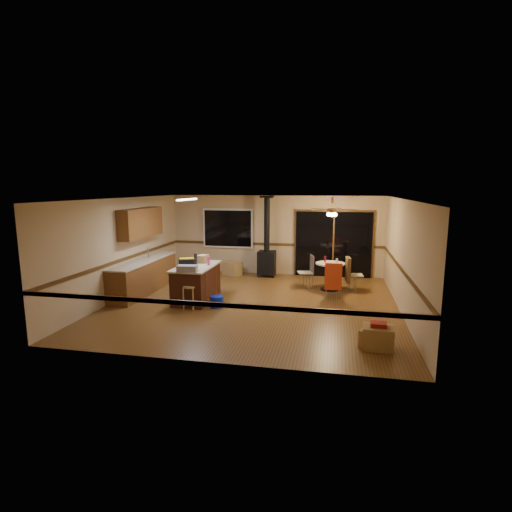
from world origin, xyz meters
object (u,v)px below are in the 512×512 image
(chair_left, at_px, (309,268))
(box_corner_a, at_px, (378,337))
(box_corner_b, at_px, (372,339))
(chair_near, at_px, (333,276))
(wood_stove, at_px, (267,254))
(chair_right, at_px, (349,270))
(box_under_window, at_px, (232,269))
(dining_table, at_px, (330,272))
(blue_bucket, at_px, (217,302))
(kitchen_island, at_px, (196,283))
(bar_stool, at_px, (190,297))
(toolbox_grey, at_px, (187,268))
(toolbox_black, at_px, (187,263))

(chair_left, distance_m, box_corner_a, 4.44)
(box_corner_b, bearing_deg, chair_near, 103.23)
(wood_stove, xyz_separation_m, chair_right, (2.56, -1.33, -0.13))
(chair_near, distance_m, box_under_window, 3.98)
(box_corner_b, bearing_deg, dining_table, 101.74)
(dining_table, bearing_deg, box_corner_b, -78.26)
(blue_bucket, relative_size, chair_right, 0.47)
(wood_stove, bearing_deg, dining_table, -33.68)
(wood_stove, height_order, chair_right, wood_stove)
(chair_left, height_order, box_under_window, chair_left)
(kitchen_island, height_order, bar_stool, kitchen_island)
(blue_bucket, bearing_deg, kitchen_island, 143.99)
(bar_stool, xyz_separation_m, chair_left, (2.64, 2.56, 0.31))
(kitchen_island, xyz_separation_m, chair_right, (3.86, 1.72, 0.14))
(wood_stove, height_order, chair_left, wood_stove)
(wood_stove, bearing_deg, box_under_window, -178.52)
(toolbox_grey, relative_size, box_corner_a, 0.88)
(kitchen_island, xyz_separation_m, toolbox_black, (-0.13, -0.30, 0.56))
(chair_near, bearing_deg, blue_bucket, -154.55)
(toolbox_grey, distance_m, chair_left, 3.72)
(kitchen_island, relative_size, wood_stove, 0.67)
(dining_table, bearing_deg, kitchen_island, -153.21)
(box_under_window, xyz_separation_m, box_corner_b, (4.02, -5.32, -0.06))
(blue_bucket, bearing_deg, dining_table, 39.58)
(box_under_window, xyz_separation_m, box_corner_a, (4.12, -5.35, -0.01))
(wood_stove, distance_m, box_corner_b, 6.10)
(chair_right, bearing_deg, chair_near, -114.63)
(chair_near, relative_size, box_under_window, 1.30)
(blue_bucket, relative_size, chair_near, 0.47)
(toolbox_black, relative_size, box_corner_a, 0.73)
(chair_left, bearing_deg, toolbox_black, -143.55)
(box_corner_b, bearing_deg, box_under_window, 127.06)
(toolbox_black, xyz_separation_m, box_corner_b, (4.30, -2.00, -0.85))
(wood_stove, relative_size, chair_near, 3.60)
(kitchen_island, xyz_separation_m, chair_left, (2.74, 1.82, 0.14))
(wood_stove, xyz_separation_m, box_corner_b, (2.87, -5.35, -0.57))
(blue_bucket, relative_size, box_corner_b, 0.83)
(box_corner_b, bearing_deg, kitchen_island, 151.11)
(blue_bucket, bearing_deg, chair_left, 48.53)
(chair_near, xyz_separation_m, box_corner_b, (0.73, -3.11, -0.44))
(toolbox_grey, relative_size, box_under_window, 0.87)
(bar_stool, relative_size, box_under_window, 1.05)
(kitchen_island, height_order, chair_right, chair_right)
(wood_stove, relative_size, chair_left, 4.89)
(dining_table, height_order, chair_left, chair_left)
(kitchen_island, distance_m, chair_right, 4.23)
(kitchen_island, height_order, chair_near, chair_near)
(wood_stove, distance_m, toolbox_grey, 3.97)
(toolbox_grey, xyz_separation_m, box_corner_a, (4.24, -1.62, -0.77))
(toolbox_grey, bearing_deg, box_corner_b, -21.10)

